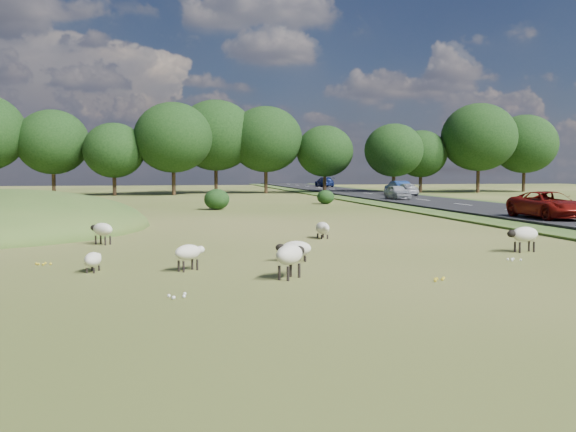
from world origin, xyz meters
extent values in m
plane|color=#3C5219|center=(0.00, 20.00, 0.00)|extent=(160.00, 160.00, 0.00)
cube|color=black|center=(20.00, 30.00, 0.12)|extent=(8.00, 150.00, 0.25)
cylinder|color=black|center=(-15.94, 56.24, 1.80)|extent=(0.44, 0.44, 3.61)
ellipsoid|color=black|center=(-15.94, 56.24, 6.21)|extent=(8.41, 8.41, 7.57)
cylinder|color=black|center=(-8.82, 53.43, 1.51)|extent=(0.44, 0.44, 3.02)
ellipsoid|color=black|center=(-8.82, 53.43, 5.20)|extent=(7.04, 7.04, 6.34)
cylinder|color=black|center=(-2.08, 52.98, 1.95)|extent=(0.44, 0.44, 3.90)
ellipsoid|color=black|center=(-2.08, 52.98, 6.71)|extent=(9.09, 9.09, 8.18)
cylinder|color=black|center=(3.25, 57.90, 2.11)|extent=(0.44, 0.44, 4.22)
ellipsoid|color=black|center=(3.25, 57.90, 7.27)|extent=(9.85, 9.85, 8.86)
cylinder|color=black|center=(9.45, 56.94, 1.97)|extent=(0.44, 0.44, 3.94)
ellipsoid|color=black|center=(9.45, 56.94, 6.79)|extent=(9.20, 9.20, 8.28)
cylinder|color=black|center=(16.87, 56.01, 1.54)|extent=(0.44, 0.44, 3.09)
ellipsoid|color=black|center=(16.87, 56.01, 5.32)|extent=(7.20, 7.20, 6.48)
cylinder|color=black|center=(24.77, 52.46, 1.56)|extent=(0.44, 0.44, 3.12)
ellipsoid|color=black|center=(24.77, 52.46, 5.38)|extent=(7.29, 7.29, 6.56)
cylinder|color=black|center=(29.90, 56.26, 1.47)|extent=(0.44, 0.44, 2.93)
ellipsoid|color=black|center=(29.90, 56.26, 5.05)|extent=(6.84, 6.84, 6.16)
cylinder|color=black|center=(36.86, 53.95, 2.08)|extent=(0.44, 0.44, 4.16)
ellipsoid|color=black|center=(36.86, 53.95, 7.17)|extent=(9.71, 9.71, 8.74)
cylinder|color=black|center=(44.55, 55.89, 1.87)|extent=(0.44, 0.44, 3.74)
ellipsoid|color=black|center=(44.55, 55.89, 6.43)|extent=(8.72, 8.72, 7.84)
ellipsoid|color=black|center=(0.64, 24.91, 0.78)|extent=(1.90, 1.90, 1.56)
ellipsoid|color=black|center=(10.59, 30.98, 0.61)|extent=(1.50, 1.50, 1.22)
ellipsoid|color=black|center=(-13.52, 31.92, 0.64)|extent=(1.55, 1.55, 1.27)
ellipsoid|color=beige|center=(-2.58, -4.02, 0.56)|extent=(1.00, 0.93, 0.46)
ellipsoid|color=silver|center=(-2.20, -3.72, 0.59)|extent=(0.36, 0.35, 0.23)
cylinder|color=black|center=(-2.45, -3.77, 0.16)|extent=(0.07, 0.07, 0.33)
cylinder|color=black|center=(-2.31, -3.94, 0.16)|extent=(0.07, 0.07, 0.33)
cylinder|color=black|center=(-2.86, -4.09, 0.16)|extent=(0.07, 0.07, 0.33)
cylinder|color=black|center=(-2.72, -4.27, 0.16)|extent=(0.07, 0.07, 0.33)
ellipsoid|color=beige|center=(3.53, 3.97, 0.46)|extent=(0.60, 1.05, 0.53)
ellipsoid|color=silver|center=(3.56, 3.41, 0.49)|extent=(0.27, 0.35, 0.26)
cylinder|color=black|center=(3.67, 3.68, 0.10)|extent=(0.07, 0.07, 0.19)
cylinder|color=black|center=(3.41, 3.66, 0.10)|extent=(0.07, 0.07, 0.19)
cylinder|color=black|center=(3.64, 4.27, 0.10)|extent=(0.07, 0.07, 0.19)
cylinder|color=black|center=(3.38, 4.26, 0.10)|extent=(0.07, 0.07, 0.19)
ellipsoid|color=beige|center=(0.10, -5.95, 0.68)|extent=(1.14, 1.20, 0.56)
ellipsoid|color=black|center=(0.48, -5.50, 0.71)|extent=(0.43, 0.44, 0.28)
cylinder|color=black|center=(0.20, -5.62, 0.20)|extent=(0.08, 0.08, 0.40)
cylinder|color=black|center=(0.41, -5.80, 0.20)|extent=(0.08, 0.08, 0.40)
cylinder|color=black|center=(-0.21, -6.10, 0.20)|extent=(0.08, 0.08, 0.40)
cylinder|color=black|center=(0.00, -6.28, 0.20)|extent=(0.08, 0.08, 0.40)
ellipsoid|color=beige|center=(-5.68, 3.40, 0.62)|extent=(1.07, 1.08, 0.51)
ellipsoid|color=black|center=(-6.05, 3.78, 0.65)|extent=(0.40, 0.40, 0.26)
cylinder|color=black|center=(-5.97, 3.52, 0.18)|extent=(0.07, 0.07, 0.36)
cylinder|color=black|center=(-5.79, 3.69, 0.18)|extent=(0.07, 0.07, 0.36)
cylinder|color=black|center=(-5.56, 3.11, 0.18)|extent=(0.07, 0.07, 0.36)
cylinder|color=black|center=(-5.39, 3.28, 0.18)|extent=(0.07, 0.07, 0.36)
ellipsoid|color=beige|center=(9.61, -1.98, 0.66)|extent=(1.13, 0.70, 0.54)
ellipsoid|color=black|center=(9.04, -2.06, 0.70)|extent=(0.38, 0.30, 0.27)
cylinder|color=black|center=(9.32, -2.16, 0.19)|extent=(0.08, 0.08, 0.39)
cylinder|color=black|center=(9.28, -1.90, 0.19)|extent=(0.08, 0.08, 0.39)
cylinder|color=black|center=(9.93, -2.07, 0.19)|extent=(0.08, 0.08, 0.39)
cylinder|color=black|center=(9.90, -1.81, 0.19)|extent=(0.08, 0.08, 0.39)
ellipsoid|color=beige|center=(0.97, -2.72, 0.43)|extent=(1.03, 0.64, 0.50)
ellipsoid|color=black|center=(0.45, -2.65, 0.46)|extent=(0.34, 0.28, 0.25)
cylinder|color=black|center=(0.67, -2.80, 0.09)|extent=(0.07, 0.07, 0.18)
cylinder|color=black|center=(0.71, -2.56, 0.09)|extent=(0.07, 0.07, 0.18)
cylinder|color=black|center=(1.23, -2.88, 0.09)|extent=(0.07, 0.07, 0.18)
cylinder|color=black|center=(1.27, -2.64, 0.09)|extent=(0.07, 0.07, 0.18)
ellipsoid|color=beige|center=(-5.33, -3.67, 0.37)|extent=(0.61, 0.91, 0.43)
ellipsoid|color=silver|center=(-5.24, -3.23, 0.40)|extent=(0.26, 0.31, 0.21)
cylinder|color=black|center=(-5.38, -3.42, 0.08)|extent=(0.06, 0.06, 0.16)
cylinder|color=black|center=(-5.18, -3.46, 0.08)|extent=(0.06, 0.06, 0.16)
cylinder|color=black|center=(-5.49, -3.89, 0.08)|extent=(0.06, 0.06, 0.16)
cylinder|color=black|center=(-5.28, -3.93, 0.08)|extent=(0.06, 0.06, 0.16)
imported|color=navy|center=(21.90, 43.35, 1.01)|extent=(1.60, 4.60, 1.51)
imported|color=maroon|center=(18.10, 9.57, 1.01)|extent=(2.52, 5.47, 1.52)
imported|color=navy|center=(21.90, 75.89, 1.02)|extent=(2.16, 5.32, 1.55)
imported|color=#B0B3B8|center=(18.10, 33.48, 0.92)|extent=(1.57, 3.91, 1.33)
imported|color=#B0B1B8|center=(21.90, 41.19, 0.88)|extent=(1.77, 4.36, 1.26)
camera|label=1|loc=(-3.27, -23.08, 3.01)|focal=40.00mm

